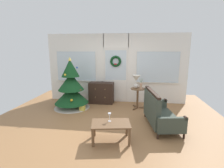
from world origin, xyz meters
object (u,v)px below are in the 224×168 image
gift_box (82,108)px  side_table (138,94)px  flower_vase (141,85)px  wine_glass (110,115)px  settee_sofa (158,113)px  table_lamp (136,80)px  dresser_cabinet (101,93)px  christmas_tree (71,89)px  coffee_table (111,126)px

gift_box → side_table: bearing=14.1°
flower_vase → wine_glass: flower_vase is taller
settee_sofa → flower_vase: size_ratio=4.29×
settee_sofa → table_lamp: bearing=112.9°
table_lamp → gift_box: size_ratio=2.60×
dresser_cabinet → wine_glass: 2.62m
christmas_tree → flower_vase: christmas_tree is taller
christmas_tree → wine_glass: size_ratio=8.92×
table_lamp → flower_vase: (0.16, -0.10, -0.17)m
side_table → flower_vase: size_ratio=1.99×
coffee_table → gift_box: (-1.19, 1.75, -0.27)m
dresser_cabinet → settee_sofa: bearing=-43.3°
settee_sofa → side_table: settee_sofa is taller
dresser_cabinet → side_table: 1.39m
coffee_table → dresser_cabinet: bearing=105.2°
table_lamp → wine_glass: table_lamp is taller
settee_sofa → wine_glass: settee_sofa is taller
gift_box → dresser_cabinet: bearing=61.0°
side_table → table_lamp: (-0.06, 0.04, 0.49)m
dresser_cabinet → gift_box: size_ratio=5.38×
settee_sofa → coffee_table: bearing=-142.3°
table_lamp → wine_glass: bearing=-105.5°
christmas_tree → settee_sofa: christmas_tree is taller
settee_sofa → gift_box: (-2.33, 0.87, -0.29)m
side_table → gift_box: side_table is taller
christmas_tree → coffee_table: christmas_tree is taller
flower_vase → gift_box: 2.08m
dresser_cabinet → wine_glass: dresser_cabinet is taller
side_table → settee_sofa: bearing=-68.7°
christmas_tree → coffee_table: 2.60m
flower_vase → coffee_table: flower_vase is taller
christmas_tree → table_lamp: christmas_tree is taller
table_lamp → gift_box: table_lamp is taller
settee_sofa → gift_box: size_ratio=8.87×
side_table → gift_box: size_ratio=4.12×
settee_sofa → dresser_cabinet: bearing=136.7°
christmas_tree → flower_vase: 2.36m
wine_glass → settee_sofa: bearing=33.9°
table_lamp → side_table: bearing=-33.7°
settee_sofa → table_lamp: (-0.58, 1.37, 0.61)m
christmas_tree → flower_vase: (2.36, 0.15, 0.14)m
christmas_tree → side_table: 2.27m
wine_glass → dresser_cabinet: bearing=104.8°
settee_sofa → christmas_tree: bearing=158.1°
dresser_cabinet → settee_sofa: size_ratio=0.61×
dresser_cabinet → coffee_table: 2.71m
gift_box → table_lamp: bearing=15.8°
dresser_cabinet → gift_box: bearing=-119.0°
side_table → wine_glass: bearing=-107.3°
table_lamp → gift_box: bearing=-164.2°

